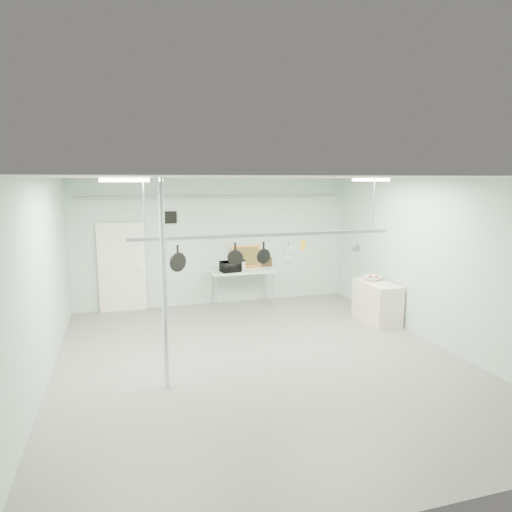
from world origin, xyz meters
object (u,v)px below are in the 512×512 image
object	(u,v)px
side_cabinet	(377,302)
coffee_canister	(242,266)
skillet_right	(264,252)
pot_rack	(267,233)
prep_table	(242,273)
skillet_left	(178,258)
chrome_pole	(164,286)
microwave	(230,267)
skillet_mid	(235,253)
fruit_bowl	(373,278)

from	to	relation	value
side_cabinet	coffee_canister	size ratio (longest dim) A/B	5.40
coffee_canister	skillet_right	world-z (taller)	skillet_right
side_cabinet	skillet_right	world-z (taller)	skillet_right
side_cabinet	pot_rack	xyz separation A→B (m)	(-2.95, -1.10, 1.78)
prep_table	skillet_left	bearing A→B (deg)	-120.97
prep_table	skillet_right	distance (m)	3.50
side_cabinet	chrome_pole	bearing A→B (deg)	-157.59
prep_table	skillet_right	xyz separation A→B (m)	(-0.47, -3.30, 1.06)
microwave	skillet_mid	size ratio (longest dim) A/B	1.28
chrome_pole	fruit_bowl	distance (m)	5.40
prep_table	skillet_mid	size ratio (longest dim) A/B	4.26
side_cabinet	microwave	distance (m)	3.59
fruit_bowl	skillet_left	world-z (taller)	skillet_left
microwave	coffee_canister	size ratio (longest dim) A/B	2.16
chrome_pole	prep_table	bearing A→B (deg)	61.29
microwave	skillet_mid	xyz separation A→B (m)	(-0.66, -3.18, 0.86)
coffee_canister	skillet_mid	distance (m)	3.58
skillet_mid	coffee_canister	bearing A→B (deg)	89.22
skillet_mid	prep_table	bearing A→B (deg)	89.47
pot_rack	skillet_right	distance (m)	0.34
side_cabinet	skillet_left	bearing A→B (deg)	-166.35
side_cabinet	fruit_bowl	size ratio (longest dim) A/B	2.97
pot_rack	fruit_bowl	distance (m)	3.50
chrome_pole	microwave	world-z (taller)	chrome_pole
chrome_pole	skillet_left	xyz separation A→B (m)	(0.32, 0.90, 0.27)
prep_table	skillet_right	world-z (taller)	skillet_right
pot_rack	skillet_left	distance (m)	1.62
side_cabinet	pot_rack	world-z (taller)	pot_rack
microwave	skillet_right	world-z (taller)	skillet_right
pot_rack	skillet_mid	world-z (taller)	pot_rack
pot_rack	skillet_mid	distance (m)	0.67
chrome_pole	side_cabinet	xyz separation A→B (m)	(4.85, 2.00, -1.15)
coffee_canister	skillet_left	bearing A→B (deg)	-121.08
microwave	skillet_left	xyz separation A→B (m)	(-1.66, -3.18, 0.83)
prep_table	skillet_left	world-z (taller)	skillet_left
pot_rack	skillet_left	bearing A→B (deg)	180.00
side_cabinet	skillet_mid	size ratio (longest dim) A/B	3.19
skillet_left	fruit_bowl	bearing A→B (deg)	-12.76
prep_table	coffee_canister	distance (m)	0.19
prep_table	microwave	distance (m)	0.40
chrome_pole	pot_rack	world-z (taller)	chrome_pole
skillet_left	pot_rack	bearing A→B (deg)	-29.15
skillet_right	pot_rack	bearing A→B (deg)	-12.61
chrome_pole	coffee_canister	distance (m)	4.85
chrome_pole	skillet_left	size ratio (longest dim) A/B	7.36
prep_table	fruit_bowl	size ratio (longest dim) A/B	3.95
pot_rack	microwave	distance (m)	3.39
side_cabinet	skillet_right	size ratio (longest dim) A/B	3.16
fruit_bowl	microwave	bearing A→B (deg)	147.53
chrome_pole	fruit_bowl	world-z (taller)	chrome_pole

